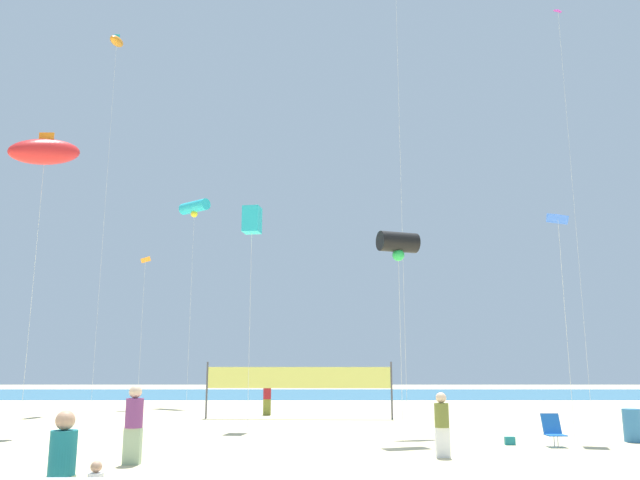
{
  "coord_description": "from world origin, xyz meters",
  "views": [
    {
      "loc": [
        0.39,
        -17.04,
        2.22
      ],
      "look_at": [
        0.33,
        9.3,
        7.54
      ],
      "focal_mm": 35.08,
      "sensor_mm": 36.0,
      "label": 1
    }
  ],
  "objects_px": {
    "trash_barrel": "(634,425)",
    "kite_cyan_box": "(254,220)",
    "kite_red_inflatable": "(47,152)",
    "kite_orange_diamond": "(147,261)",
    "beachgoer_plum_shirt": "(136,422)",
    "kite_magenta_diamond": "(562,39)",
    "mother_figure": "(64,466)",
    "beachgoer_olive_shirt": "(444,422)",
    "kite_orange_inflatable": "(118,43)",
    "volleyball_net": "(300,380)",
    "beach_handbag": "(512,441)",
    "beachgoer_maroon_shirt": "(269,396)",
    "kite_cyan_tube": "(196,207)",
    "folding_beach_chair": "(555,429)",
    "kite_black_tube": "(400,243)",
    "kite_blue_diamond": "(560,218)"
  },
  "relations": [
    {
      "from": "beachgoer_plum_shirt",
      "to": "kite_black_tube",
      "type": "distance_m",
      "value": 9.6
    },
    {
      "from": "beachgoer_maroon_shirt",
      "to": "kite_cyan_tube",
      "type": "height_order",
      "value": "kite_cyan_tube"
    },
    {
      "from": "kite_orange_inflatable",
      "to": "beachgoer_olive_shirt",
      "type": "bearing_deg",
      "value": -49.5
    },
    {
      "from": "kite_orange_diamond",
      "to": "beachgoer_plum_shirt",
      "type": "bearing_deg",
      "value": -74.26
    },
    {
      "from": "mother_figure",
      "to": "kite_magenta_diamond",
      "type": "bearing_deg",
      "value": 35.33
    },
    {
      "from": "beachgoer_plum_shirt",
      "to": "trash_barrel",
      "type": "bearing_deg",
      "value": 133.87
    },
    {
      "from": "trash_barrel",
      "to": "kite_cyan_box",
      "type": "relative_size",
      "value": 0.12
    },
    {
      "from": "mother_figure",
      "to": "volleyball_net",
      "type": "xyz_separation_m",
      "value": [
        2.67,
        18.6,
        0.78
      ]
    },
    {
      "from": "mother_figure",
      "to": "beachgoer_olive_shirt",
      "type": "distance_m",
      "value": 9.7
    },
    {
      "from": "folding_beach_chair",
      "to": "kite_cyan_tube",
      "type": "distance_m",
      "value": 25.69
    },
    {
      "from": "kite_magenta_diamond",
      "to": "kite_red_inflatable",
      "type": "distance_m",
      "value": 23.87
    },
    {
      "from": "trash_barrel",
      "to": "kite_cyan_box",
      "type": "height_order",
      "value": "kite_cyan_box"
    },
    {
      "from": "volleyball_net",
      "to": "kite_cyan_box",
      "type": "relative_size",
      "value": 0.97
    },
    {
      "from": "kite_cyan_tube",
      "to": "volleyball_net",
      "type": "bearing_deg",
      "value": -53.18
    },
    {
      "from": "beachgoer_olive_shirt",
      "to": "kite_cyan_tube",
      "type": "xyz_separation_m",
      "value": [
        -10.65,
        20.45,
        10.8
      ]
    },
    {
      "from": "kite_magenta_diamond",
      "to": "volleyball_net",
      "type": "bearing_deg",
      "value": -179.95
    },
    {
      "from": "beachgoer_maroon_shirt",
      "to": "folding_beach_chair",
      "type": "bearing_deg",
      "value": 35.68
    },
    {
      "from": "volleyball_net",
      "to": "kite_orange_inflatable",
      "type": "height_order",
      "value": "kite_orange_inflatable"
    },
    {
      "from": "trash_barrel",
      "to": "kite_magenta_diamond",
      "type": "xyz_separation_m",
      "value": [
        2.32,
        8.32,
        17.29
      ]
    },
    {
      "from": "kite_blue_diamond",
      "to": "beachgoer_olive_shirt",
      "type": "bearing_deg",
      "value": -142.11
    },
    {
      "from": "kite_blue_diamond",
      "to": "beachgoer_plum_shirt",
      "type": "bearing_deg",
      "value": -158.32
    },
    {
      "from": "beachgoer_olive_shirt",
      "to": "volleyball_net",
      "type": "bearing_deg",
      "value": -44.22
    },
    {
      "from": "mother_figure",
      "to": "trash_barrel",
      "type": "relative_size",
      "value": 1.68
    },
    {
      "from": "beachgoer_olive_shirt",
      "to": "kite_blue_diamond",
      "type": "distance_m",
      "value": 8.6
    },
    {
      "from": "mother_figure",
      "to": "kite_cyan_tube",
      "type": "height_order",
      "value": "kite_cyan_tube"
    },
    {
      "from": "beachgoer_maroon_shirt",
      "to": "kite_cyan_tube",
      "type": "distance_m",
      "value": 13.84
    },
    {
      "from": "kite_orange_inflatable",
      "to": "kite_red_inflatable",
      "type": "relative_size",
      "value": 2.01
    },
    {
      "from": "trash_barrel",
      "to": "kite_red_inflatable",
      "type": "distance_m",
      "value": 21.7
    },
    {
      "from": "kite_magenta_diamond",
      "to": "kite_cyan_box",
      "type": "bearing_deg",
      "value": -164.07
    },
    {
      "from": "volleyball_net",
      "to": "beach_handbag",
      "type": "distance_m",
      "value": 11.15
    },
    {
      "from": "beachgoer_maroon_shirt",
      "to": "kite_red_inflatable",
      "type": "height_order",
      "value": "kite_red_inflatable"
    },
    {
      "from": "mother_figure",
      "to": "kite_black_tube",
      "type": "relative_size",
      "value": 0.25
    },
    {
      "from": "kite_blue_diamond",
      "to": "beach_handbag",
      "type": "bearing_deg",
      "value": -152.92
    },
    {
      "from": "kite_orange_inflatable",
      "to": "kite_orange_diamond",
      "type": "height_order",
      "value": "kite_orange_inflatable"
    },
    {
      "from": "folding_beach_chair",
      "to": "kite_magenta_diamond",
      "type": "height_order",
      "value": "kite_magenta_diamond"
    },
    {
      "from": "folding_beach_chair",
      "to": "kite_black_tube",
      "type": "relative_size",
      "value": 0.14
    },
    {
      "from": "mother_figure",
      "to": "beachgoer_olive_shirt",
      "type": "xyz_separation_m",
      "value": [
        6.64,
        7.07,
        -0.02
      ]
    },
    {
      "from": "kite_orange_inflatable",
      "to": "volleyball_net",
      "type": "bearing_deg",
      "value": -28.91
    },
    {
      "from": "beachgoer_maroon_shirt",
      "to": "trash_barrel",
      "type": "distance_m",
      "value": 15.66
    },
    {
      "from": "kite_cyan_box",
      "to": "beachgoer_plum_shirt",
      "type": "bearing_deg",
      "value": -101.14
    },
    {
      "from": "beachgoer_olive_shirt",
      "to": "kite_black_tube",
      "type": "xyz_separation_m",
      "value": [
        -0.56,
        3.31,
        5.21
      ]
    },
    {
      "from": "kite_cyan_tube",
      "to": "kite_red_inflatable",
      "type": "bearing_deg",
      "value": -99.34
    },
    {
      "from": "beach_handbag",
      "to": "kite_blue_diamond",
      "type": "distance_m",
      "value": 7.35
    },
    {
      "from": "beach_handbag",
      "to": "kite_magenta_diamond",
      "type": "xyz_separation_m",
      "value": [
        6.22,
        9.03,
        17.65
      ]
    },
    {
      "from": "beachgoer_maroon_shirt",
      "to": "kite_red_inflatable",
      "type": "xyz_separation_m",
      "value": [
        -7.61,
        -7.96,
        9.06
      ]
    },
    {
      "from": "beachgoer_maroon_shirt",
      "to": "kite_blue_diamond",
      "type": "distance_m",
      "value": 15.45
    },
    {
      "from": "beachgoer_olive_shirt",
      "to": "kite_red_inflatable",
      "type": "distance_m",
      "value": 16.87
    },
    {
      "from": "volleyball_net",
      "to": "beach_handbag",
      "type": "relative_size",
      "value": 28.22
    },
    {
      "from": "volleyball_net",
      "to": "beach_handbag",
      "type": "bearing_deg",
      "value": -54.78
    },
    {
      "from": "mother_figure",
      "to": "kite_red_inflatable",
      "type": "height_order",
      "value": "kite_red_inflatable"
    }
  ]
}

